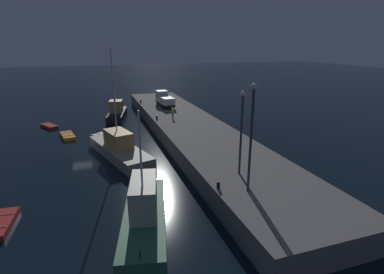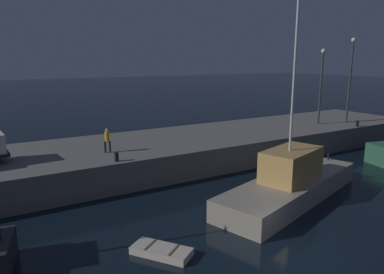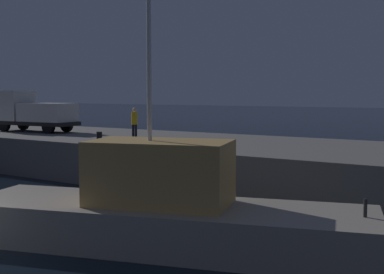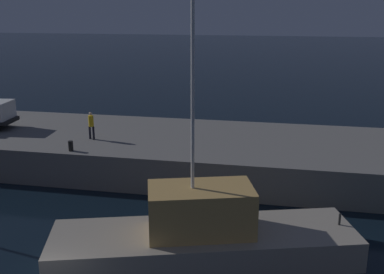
% 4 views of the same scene
% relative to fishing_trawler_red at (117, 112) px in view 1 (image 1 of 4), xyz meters
% --- Properties ---
extents(ground_plane, '(320.00, 320.00, 0.00)m').
position_rel_fishing_trawler_red_xyz_m(ground_plane, '(15.31, -6.17, -1.14)').
color(ground_plane, black).
extents(pier_quay, '(58.01, 9.62, 2.09)m').
position_rel_fishing_trawler_red_xyz_m(pier_quay, '(15.31, 9.33, -0.09)').
color(pier_quay, slate).
rests_on(pier_quay, ground).
extents(fishing_trawler_red, '(9.80, 4.67, 7.80)m').
position_rel_fishing_trawler_red_xyz_m(fishing_trawler_red, '(0.00, 0.00, 0.00)').
color(fishing_trawler_red, '#232328').
rests_on(fishing_trawler_red, ground).
extents(fishing_boat_blue, '(12.86, 6.86, 12.93)m').
position_rel_fishing_trawler_red_xyz_m(fishing_boat_blue, '(20.08, -1.50, -0.07)').
color(fishing_boat_blue, gray).
rests_on(fishing_boat_blue, ground).
extents(fishing_boat_white, '(11.09, 5.19, 9.31)m').
position_rel_fishing_trawler_red_xyz_m(fishing_boat_white, '(36.54, -1.29, 0.23)').
color(fishing_boat_white, '#2D6647').
rests_on(fishing_boat_white, ground).
extents(dinghy_orange_near, '(4.23, 1.87, 0.53)m').
position_rel_fishing_trawler_red_xyz_m(dinghy_orange_near, '(32.45, -11.57, -0.89)').
color(dinghy_orange_near, '#B22823').
rests_on(dinghy_orange_near, ground).
extents(rowboat_white_mid, '(2.51, 2.85, 0.37)m').
position_rel_fishing_trawler_red_xyz_m(rowboat_white_mid, '(10.20, -3.36, -0.97)').
color(rowboat_white_mid, beige).
rests_on(rowboat_white_mid, ground).
extents(dinghy_red_small, '(4.27, 2.44, 0.54)m').
position_rel_fishing_trawler_red_xyz_m(dinghy_red_small, '(9.71, -8.06, -0.88)').
color(dinghy_red_small, orange).
rests_on(dinghy_red_small, ground).
extents(rowboat_blue_far, '(3.89, 3.06, 0.50)m').
position_rel_fishing_trawler_red_xyz_m(rowboat_blue_far, '(2.76, -11.28, -0.91)').
color(rowboat_blue_far, '#B22823').
rests_on(rowboat_blue_far, ground).
extents(lamp_post_west, '(0.44, 0.44, 7.48)m').
position_rel_fishing_trawler_red_xyz_m(lamp_post_west, '(33.49, 7.89, 5.36)').
color(lamp_post_west, '#38383D').
rests_on(lamp_post_west, pier_quay).
extents(lamp_post_east, '(0.44, 0.44, 8.56)m').
position_rel_fishing_trawler_red_xyz_m(lamp_post_east, '(36.74, 7.00, 5.92)').
color(lamp_post_east, '#38383D').
rests_on(lamp_post_east, pier_quay).
extents(utility_truck, '(6.29, 2.46, 2.70)m').
position_rel_fishing_trawler_red_xyz_m(utility_truck, '(1.85, 8.65, 2.26)').
color(utility_truck, black).
rests_on(utility_truck, pier_quay).
extents(dockworker, '(0.43, 0.42, 1.74)m').
position_rel_fishing_trawler_red_xyz_m(dockworker, '(11.39, 7.65, 1.95)').
color(dockworker, black).
rests_on(dockworker, pier_quay).
extents(bollard_west, '(0.28, 0.28, 0.60)m').
position_rel_fishing_trawler_red_xyz_m(bollard_west, '(35.61, 4.93, 1.26)').
color(bollard_west, black).
rests_on(bollard_west, pier_quay).
extents(bollard_central, '(0.28, 0.28, 0.59)m').
position_rel_fishing_trawler_red_xyz_m(bollard_central, '(11.17, 5.15, 1.25)').
color(bollard_central, black).
rests_on(bollard_central, pier_quay).
extents(bollard_east, '(0.28, 0.28, 0.64)m').
position_rel_fishing_trawler_red_xyz_m(bollard_east, '(-2.95, 4.97, 1.27)').
color(bollard_east, black).
rests_on(bollard_east, pier_quay).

